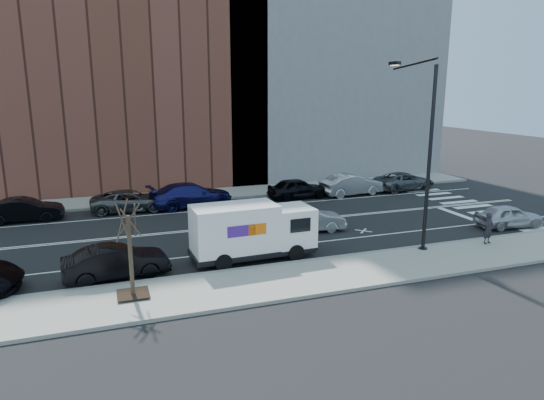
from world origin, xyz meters
TOP-DOWN VIEW (x-y plane):
  - ground at (0.00, 0.00)m, footprint 120.00×120.00m
  - sidewalk_near at (0.00, -8.80)m, footprint 44.00×3.60m
  - sidewalk_far at (0.00, 8.80)m, footprint 44.00×3.60m
  - curb_near at (0.00, -7.00)m, footprint 44.00×0.25m
  - curb_far at (0.00, 7.00)m, footprint 44.00×0.25m
  - crosswalk at (16.00, 0.00)m, footprint 3.00×14.00m
  - road_markings at (0.00, 0.00)m, footprint 40.00×8.60m
  - bldg_brick at (-8.00, 15.60)m, footprint 26.00×10.00m
  - bldg_concrete at (12.00, 15.60)m, footprint 20.00×10.00m
  - streetlight at (7.00, -6.91)m, footprint 0.44×4.02m
  - street_tree at (-7.00, -8.40)m, footprint 1.20×1.20m
  - fedex_van at (-1.33, -5.60)m, footprint 5.98×2.28m
  - far_parked_b at (-12.44, 5.33)m, footprint 4.41×1.61m
  - far_parked_c at (-6.23, 5.79)m, footprint 5.16×2.66m
  - far_parked_d at (-2.25, 5.65)m, footprint 5.98×3.09m
  - far_parked_e at (5.60, 5.63)m, footprint 4.53×2.03m
  - far_parked_f at (9.88, 5.34)m, footprint 5.06×2.19m
  - far_parked_g at (14.76, 5.68)m, footprint 5.25×2.80m
  - driving_sedan at (2.95, -2.27)m, footprint 4.40×1.93m
  - near_parked_rear_a at (-7.50, -5.93)m, footprint 4.53×2.03m
  - near_parked_front at (14.36, -5.43)m, footprint 4.09×1.97m
  - pedestrian at (10.65, -7.79)m, footprint 0.67×0.53m

SIDE VIEW (x-z plane):
  - ground at x=0.00m, z-range 0.00..0.00m
  - crosswalk at x=16.00m, z-range 0.00..0.01m
  - road_markings at x=0.00m, z-range 0.00..0.01m
  - sidewalk_near at x=0.00m, z-range 0.00..0.15m
  - sidewalk_far at x=0.00m, z-range 0.00..0.15m
  - curb_near at x=0.00m, z-range 0.00..0.17m
  - curb_far at x=0.00m, z-range 0.00..0.17m
  - near_parked_front at x=14.36m, z-range 0.00..1.34m
  - far_parked_c at x=-6.23m, z-range 0.00..1.39m
  - far_parked_g at x=14.76m, z-range 0.00..1.40m
  - driving_sedan at x=2.95m, z-range 0.00..1.41m
  - near_parked_rear_a at x=-7.50m, z-range 0.00..1.44m
  - far_parked_b at x=-12.44m, z-range 0.00..1.45m
  - far_parked_e at x=5.60m, z-range 0.00..1.51m
  - far_parked_f at x=9.88m, z-range 0.00..1.62m
  - far_parked_d at x=-2.25m, z-range 0.00..1.66m
  - pedestrian at x=10.65m, z-range 0.15..1.76m
  - fedex_van at x=-1.33m, z-range 0.07..2.77m
  - street_tree at x=-7.00m, z-range -0.42..3.33m
  - streetlight at x=7.00m, z-range 0.41..9.75m
  - bldg_brick at x=-8.00m, z-range 0.00..22.00m
  - bldg_concrete at x=12.00m, z-range 0.00..26.00m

